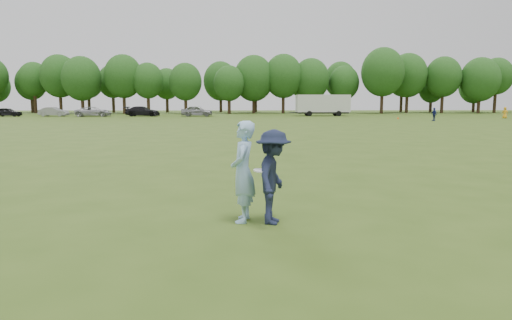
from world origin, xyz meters
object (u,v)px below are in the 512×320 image
object	(u,v)px
cargo_trailer	(323,104)
player_far_b	(434,114)
car_e	(197,111)
car_c	(94,112)
field_cone	(398,118)
thrower	(243,172)
player_far_c	(505,113)
defender	(273,177)
car_d	(143,111)
car_a	(8,112)
car_b	(54,112)

from	to	relation	value
cargo_trailer	player_far_b	bearing A→B (deg)	-60.29
player_far_b	car_e	world-z (taller)	car_e
car_c	field_cone	distance (m)	42.66
thrower	player_far_b	xyz separation A→B (m)	(22.59, 43.21, -0.23)
player_far_b	player_far_c	bearing A→B (deg)	105.41
field_cone	thrower	bearing A→B (deg)	-112.67
defender	car_d	xyz separation A→B (m)	(-14.80, 60.07, -0.18)
defender	cargo_trailer	size ratio (longest dim) A/B	0.20
cargo_trailer	player_far_c	bearing A→B (deg)	-25.54
thrower	car_d	bearing A→B (deg)	-160.07
car_e	player_far_c	bearing A→B (deg)	-100.09
defender	player_far_b	xyz separation A→B (m)	(22.01, 43.37, -0.15)
car_a	car_b	world-z (taller)	car_b
player_far_b	field_cone	world-z (taller)	player_far_b
player_far_b	car_a	world-z (taller)	player_far_b
defender	car_d	world-z (taller)	defender
player_far_b	car_a	size ratio (longest dim) A/B	0.40
player_far_c	cargo_trailer	distance (m)	24.51
car_b	cargo_trailer	size ratio (longest dim) A/B	0.46
player_far_b	player_far_c	size ratio (longest dim) A/B	1.01
car_c	car_d	size ratio (longest dim) A/B	1.01
car_c	car_d	distance (m)	6.95
thrower	car_a	xyz separation A→B (m)	(-33.79, 59.67, -0.33)
car_d	cargo_trailer	world-z (taller)	cargo_trailer
cargo_trailer	thrower	bearing A→B (deg)	-101.97
car_a	car_e	bearing A→B (deg)	-92.20
player_far_c	car_d	world-z (taller)	player_far_c
defender	car_d	distance (m)	61.87
player_far_c	car_d	distance (m)	50.14
car_d	field_cone	world-z (taller)	car_d
player_far_b	car_d	world-z (taller)	player_far_b
field_cone	cargo_trailer	bearing A→B (deg)	122.67
car_b	car_e	bearing A→B (deg)	-88.12
car_e	car_b	bearing A→B (deg)	89.74
defender	car_c	bearing A→B (deg)	34.66
car_a	field_cone	world-z (taller)	car_a
thrower	car_b	bearing A→B (deg)	-148.96
defender	car_b	bearing A→B (deg)	39.35
player_far_b	car_d	size ratio (longest dim) A/B	0.30
player_far_b	thrower	bearing A→B (deg)	-40.37
defender	car_e	world-z (taller)	defender
car_c	car_e	distance (m)	15.01
cargo_trailer	car_a	bearing A→B (deg)	-179.15
defender	car_e	distance (m)	59.27
thrower	player_far_c	xyz separation A→B (m)	(34.89, 49.81, -0.24)
player_far_c	field_cone	size ratio (longest dim) A/B	5.03
player_far_c	car_d	bearing A→B (deg)	13.19
car_b	field_cone	world-z (taller)	car_b
car_e	car_c	bearing A→B (deg)	91.75
car_a	field_cone	xyz separation A→B (m)	(54.11, -11.03, -0.51)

